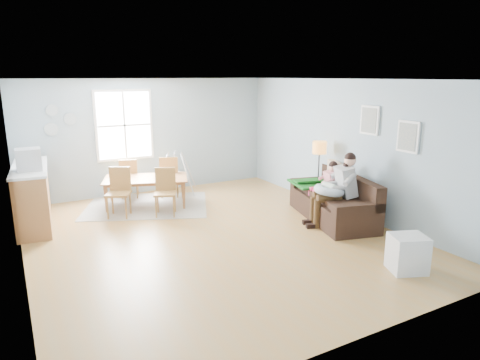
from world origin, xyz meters
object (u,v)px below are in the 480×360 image
chair_ne (169,174)px  dining_table (146,192)px  father (337,187)px  storage_cube (407,253)px  chair_se (165,188)px  monitor (28,159)px  sofa (335,204)px  toddler (328,180)px  baby_swing (175,175)px  chair_sw (119,188)px  floor_lamp (319,153)px  chair_nw (129,176)px  counter (33,195)px

chair_ne → dining_table: bearing=-149.6°
father → storage_cube: father is taller
chair_se → monitor: (-2.41, 0.21, 0.79)m
sofa → monitor: bearing=158.1°
chair_ne → monitor: size_ratio=2.33×
chair_se → toddler: bearing=-30.8°
storage_cube → baby_swing: (-1.39, 5.69, 0.16)m
father → dining_table: size_ratio=0.79×
father → monitor: size_ratio=3.33×
sofa → father: 0.55m
toddler → chair_sw: size_ratio=0.91×
father → toddler: 0.52m
floor_lamp → chair_se: 3.26m
storage_cube → chair_ne: 5.60m
chair_ne → baby_swing: size_ratio=0.77×
chair_se → chair_nw: (-0.34, 1.52, -0.02)m
floor_lamp → chair_nw: size_ratio=1.54×
chair_sw → counter: bearing=171.4°
chair_ne → counter: counter is taller
dining_table → chair_nw: bearing=121.9°
chair_se → chair_sw: bearing=156.5°
floor_lamp → baby_swing: 3.53m
sofa → toddler: size_ratio=2.61×
storage_cube → chair_nw: size_ratio=0.66×
chair_sw → chair_nw: (0.50, 1.15, -0.04)m
floor_lamp → dining_table: 3.79m
chair_nw → counter: counter is taller
chair_nw → baby_swing: size_ratio=0.73×
storage_cube → chair_se: size_ratio=0.64×
chair_ne → sofa: bearing=-52.6°
chair_ne → monitor: monitor is taller
chair_sw → chair_ne: chair_sw is taller
father → counter: 5.71m
chair_se → monitor: bearing=175.0°
floor_lamp → chair_ne: floor_lamp is taller
monitor → baby_swing: (3.18, 1.30, -0.90)m
chair_nw → baby_swing: (1.12, -0.01, -0.09)m
father → storage_cube: 2.13m
sofa → chair_nw: size_ratio=2.54×
storage_cube → chair_se: chair_se is taller
father → toddler: bearing=68.9°
chair_sw → chair_nw: chair_sw is taller
floor_lamp → chair_ne: size_ratio=1.47×
counter → toddler: bearing=-23.6°
sofa → counter: counter is taller
monitor → toddler: bearing=-19.8°
sofa → dining_table: (-3.00, 2.65, -0.00)m
storage_cube → chair_ne: chair_ne is taller
storage_cube → baby_swing: size_ratio=0.49×
chair_nw → floor_lamp: bearing=-38.5°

